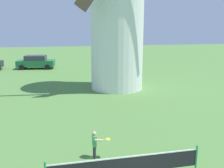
% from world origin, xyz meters
% --- Properties ---
extents(tennis_net, '(4.83, 0.06, 1.10)m').
position_xyz_m(tennis_net, '(-0.34, 1.82, 0.68)').
color(tennis_net, '#238E4C').
rests_on(tennis_net, ground_plane).
extents(player_far, '(0.67, 0.42, 1.06)m').
position_xyz_m(player_far, '(-1.01, 3.73, 0.60)').
color(player_far, '#333338').
rests_on(player_far, ground_plane).
extents(parked_car_green, '(4.43, 2.33, 1.56)m').
position_xyz_m(parked_car_green, '(-4.73, 25.75, 0.81)').
color(parked_car_green, '#1E6638').
rests_on(parked_car_green, ground_plane).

